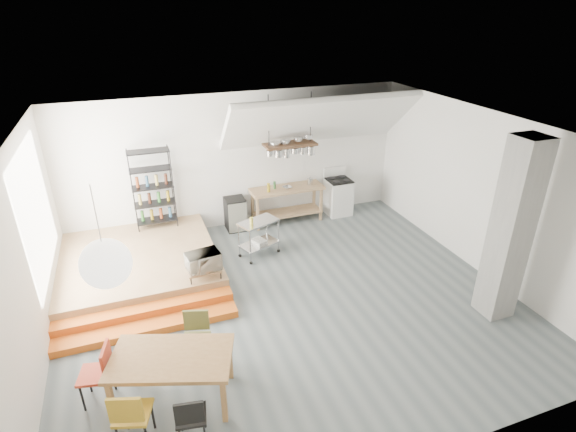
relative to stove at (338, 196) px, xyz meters
name	(u,v)px	position (x,y,z in m)	size (l,w,h in m)	color
floor	(290,301)	(-2.50, -3.16, -0.48)	(8.00, 8.00, 0.00)	#545E61
wall_back	(238,161)	(-2.50, 0.34, 1.12)	(8.00, 0.04, 3.20)	silver
wall_left	(24,268)	(-6.50, -3.16, 1.12)	(0.04, 7.00, 3.20)	silver
wall_right	(480,192)	(1.50, -3.16, 1.12)	(0.04, 7.00, 3.20)	silver
ceiling	(290,131)	(-2.50, -3.16, 2.72)	(8.00, 7.00, 0.02)	white
slope_ceiling	(320,121)	(-0.70, -0.26, 2.07)	(4.40, 1.80, 0.15)	white
window_pane	(36,212)	(-6.48, -1.66, 1.32)	(0.02, 2.50, 2.20)	white
platform	(140,263)	(-5.00, -1.16, -0.28)	(3.00, 3.00, 0.40)	#906C48
step_lower	(149,328)	(-5.00, -3.11, -0.41)	(3.00, 0.35, 0.13)	#D25D18
step_upper	(147,312)	(-5.00, -2.76, -0.35)	(3.00, 0.35, 0.27)	#D25D18
concrete_column	(511,231)	(0.80, -4.66, 1.12)	(0.50, 0.50, 3.20)	gray
kitchen_counter	(287,198)	(-1.40, -0.01, 0.15)	(1.80, 0.60, 0.91)	#906C48
stove	(338,196)	(0.00, 0.00, 0.00)	(0.60, 0.60, 1.18)	white
pot_rack	(291,148)	(-1.37, -0.23, 1.50)	(1.20, 0.50, 1.43)	#3E2918
wire_shelving	(153,188)	(-4.50, 0.04, 0.85)	(0.88, 0.38, 1.80)	black
microwave_shelf	(204,270)	(-3.90, -2.41, 0.07)	(0.60, 0.40, 0.16)	#906C48
paper_lantern	(106,264)	(-5.32, -4.51, 1.72)	(0.60, 0.60, 0.60)	white
dining_table	(171,361)	(-4.76, -4.70, 0.20)	(1.80, 1.37, 0.76)	#926035
chair_mustard	(130,414)	(-5.32, -5.28, 0.07)	(0.53, 0.53, 0.92)	#BB8C20
chair_black	(191,416)	(-4.65, -5.50, 0.00)	(0.42, 0.42, 0.80)	black
chair_olive	(196,334)	(-4.33, -4.09, 0.04)	(0.50, 0.50, 0.87)	olive
chair_red	(100,369)	(-5.67, -4.38, 0.06)	(0.49, 0.49, 0.90)	red
rolling_cart	(259,233)	(-2.53, -1.34, 0.05)	(0.92, 0.72, 0.81)	silver
mini_fridge	(235,214)	(-2.70, 0.04, -0.08)	(0.47, 0.47, 0.79)	black
microwave	(203,261)	(-3.90, -2.41, 0.25)	(0.60, 0.40, 0.33)	beige
bowl	(287,187)	(-1.41, -0.06, 0.46)	(0.21, 0.21, 0.05)	silver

